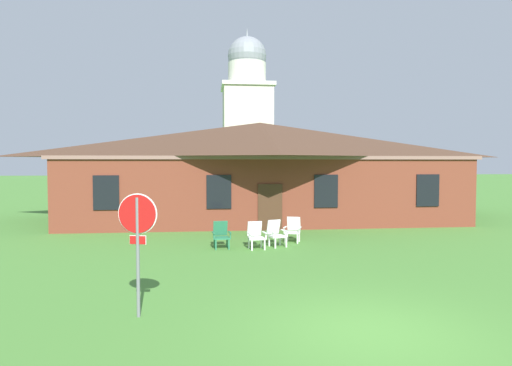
% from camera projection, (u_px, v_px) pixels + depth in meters
% --- Properties ---
extents(ground_plane, '(200.00, 200.00, 0.00)m').
position_uv_depth(ground_plane, '(371.00, 332.00, 8.14)').
color(ground_plane, '#477F33').
extents(brick_building, '(20.22, 10.40, 5.28)m').
position_uv_depth(brick_building, '(260.00, 169.00, 25.14)').
color(brick_building, brown).
rests_on(brick_building, ground).
extents(dome_tower, '(5.18, 5.18, 16.58)m').
position_uv_depth(dome_tower, '(247.00, 119.00, 45.52)').
color(dome_tower, beige).
rests_on(dome_tower, ground).
extents(stop_sign, '(0.79, 0.23, 2.46)m').
position_uv_depth(stop_sign, '(138.00, 230.00, 8.86)').
color(stop_sign, slate).
rests_on(stop_sign, ground).
extents(lawn_chair_by_porch, '(0.68, 0.72, 0.96)m').
position_uv_depth(lawn_chair_by_porch, '(221.00, 234.00, 16.08)').
color(lawn_chair_by_porch, '#28704C').
rests_on(lawn_chair_by_porch, ground).
extents(lawn_chair_near_door, '(0.70, 0.74, 0.96)m').
position_uv_depth(lawn_chair_near_door, '(256.00, 235.00, 15.99)').
color(lawn_chair_near_door, white).
rests_on(lawn_chair_near_door, ground).
extents(lawn_chair_left_end, '(0.78, 0.82, 0.96)m').
position_uv_depth(lawn_chair_left_end, '(276.00, 233.00, 16.43)').
color(lawn_chair_left_end, white).
rests_on(lawn_chair_left_end, ground).
extents(lawn_chair_middle, '(0.77, 0.82, 0.96)m').
position_uv_depth(lawn_chair_middle, '(293.00, 229.00, 17.33)').
color(lawn_chair_middle, silver).
rests_on(lawn_chair_middle, ground).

